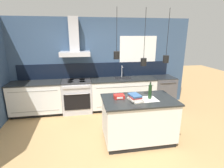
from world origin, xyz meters
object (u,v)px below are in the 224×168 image
at_px(book_stack, 135,98).
at_px(oven_range, 77,96).
at_px(dishwasher, 162,91).
at_px(bottle_on_island, 150,92).
at_px(red_supply_box, 119,96).

bearing_deg(book_stack, oven_range, 123.76).
xyz_separation_m(oven_range, dishwasher, (2.58, 0.00, 0.00)).
height_order(oven_range, dishwasher, same).
bearing_deg(bottle_on_island, red_supply_box, 167.76).
distance_m(dishwasher, book_stack, 2.30).
relative_size(dishwasher, bottle_on_island, 2.60).
bearing_deg(red_supply_box, book_stack, -32.99).
distance_m(dishwasher, bottle_on_island, 2.10).
distance_m(book_stack, red_supply_box, 0.34).
relative_size(dishwasher, book_stack, 2.46).
distance_m(oven_range, red_supply_box, 1.84).
bearing_deg(dishwasher, oven_range, -179.91).
distance_m(oven_range, book_stack, 2.14).
distance_m(bottle_on_island, red_supply_box, 0.62).
height_order(dishwasher, book_stack, book_stack).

